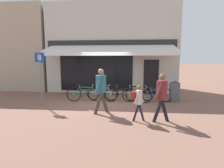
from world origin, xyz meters
name	(u,v)px	position (x,y,z in m)	size (l,w,h in m)	color
ground_plane	(103,102)	(0.00, 0.00, 0.00)	(160.00, 160.00, 0.00)	brown
shop_front	(113,49)	(0.13, 3.91, 2.82)	(8.30, 4.56, 5.65)	beige
neighbour_building	(9,50)	(-7.87, 4.43, 2.85)	(7.30, 4.00, 5.70)	tan
bike_rack_rail	(121,91)	(0.88, 0.45, 0.48)	(4.25, 0.04, 0.57)	#47494F
bicycle_green	(85,94)	(-0.98, 0.19, 0.39)	(1.79, 0.56, 0.87)	black
bicycle_silver	(101,94)	(-0.13, 0.31, 0.38)	(1.65, 0.65, 0.85)	black
bicycle_black	(122,94)	(0.90, 0.38, 0.37)	(1.76, 0.52, 0.84)	black
bicycle_orange	(138,94)	(1.75, 0.34, 0.36)	(1.63, 0.52, 0.81)	black
bicycle_blue	(156,95)	(2.60, 0.24, 0.36)	(1.75, 0.74, 0.84)	black
pedestrian_adult	(101,86)	(0.18, -1.71, 1.07)	(0.58, 0.75, 1.77)	#47382D
pedestrian_child	(138,98)	(1.57, -2.51, 0.79)	(0.48, 0.31, 1.25)	black
pedestrian_second_adult	(162,93)	(2.35, -2.51, 1.00)	(0.60, 0.50, 1.65)	black
litter_bin	(174,91)	(3.57, 0.56, 0.53)	(0.52, 0.52, 1.05)	#515459
parking_sign	(40,73)	(-2.73, -0.83, 1.51)	(0.44, 0.07, 2.47)	slate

